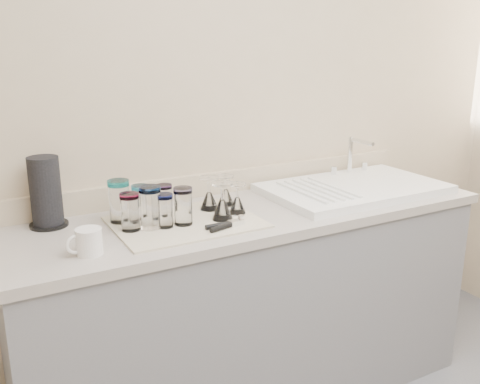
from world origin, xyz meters
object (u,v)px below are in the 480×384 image
tumbler_teal (119,201)px  goblet_back_right (226,195)px  tumbler_lavender (183,206)px  goblet_front_right (237,203)px  paper_towel_roll (46,193)px  can_opener (226,225)px  tumbler_cyan (141,202)px  sink_unit (353,188)px  goblet_back_left (209,198)px  goblet_front_left (222,207)px  white_mug (88,242)px  tumbler_blue (165,210)px  tumbler_extra (150,207)px  tumbler_purple (165,199)px  tumbler_magenta (130,212)px

tumbler_teal → goblet_back_right: tumbler_teal is taller
tumbler_teal → tumbler_lavender: 0.25m
goblet_front_right → paper_towel_roll: 0.74m
tumbler_teal → can_opener: bearing=-38.4°
tumbler_cyan → can_opener: 0.36m
sink_unit → goblet_back_left: size_ratio=5.92×
goblet_front_left → white_mug: (-0.54, -0.08, -0.01)m
goblet_back_left → goblet_front_right: bearing=-51.5°
goblet_back_right → tumbler_cyan: bearing=179.0°
tumbler_cyan → white_mug: size_ratio=1.06×
goblet_back_right → goblet_front_left: bearing=-121.4°
goblet_back_right → tumbler_teal: bearing=179.2°
goblet_front_left → tumbler_lavender: bearing=172.6°
sink_unit → white_mug: 1.28m
goblet_back_right → white_mug: 0.68m
tumbler_blue → goblet_back_left: 0.26m
tumbler_teal → goblet_front_right: bearing=-16.0°
tumbler_extra → goblet_back_left: 0.31m
sink_unit → tumbler_blue: (-0.95, -0.05, 0.05)m
tumbler_blue → goblet_front_right: 0.32m
sink_unit → tumbler_purple: sink_unit is taller
tumbler_purple → goblet_back_left: 0.19m
sink_unit → goblet_back_right: 0.63m
white_mug → paper_towel_roll: (-0.07, 0.35, 0.09)m
paper_towel_roll → tumbler_magenta: bearing=-40.6°
goblet_back_left → white_mug: (-0.55, -0.22, -0.01)m
sink_unit → tumbler_lavender: size_ratio=5.70×
tumbler_cyan → goblet_back_left: bearing=-5.9°
tumbler_extra → can_opener: size_ratio=1.01×
tumbler_lavender → goblet_back_right: (0.25, 0.14, -0.03)m
goblet_front_left → sink_unit: bearing=6.1°
paper_towel_roll → can_opener: bearing=-32.2°
tumbler_purple → can_opener: (0.14, -0.26, -0.05)m
tumbler_magenta → white_mug: size_ratio=1.12×
tumbler_lavender → paper_towel_roll: (-0.45, 0.25, 0.05)m
sink_unit → tumbler_teal: 1.09m
tumbler_blue → white_mug: tumbler_blue is taller
tumbler_cyan → white_mug: (-0.27, -0.25, -0.03)m
tumbler_teal → tumbler_magenta: 0.12m
goblet_back_left → goblet_front_right: goblet_back_left is taller
sink_unit → goblet_back_right: (-0.63, 0.08, 0.03)m
tumbler_magenta → goblet_front_left: (0.35, -0.05, -0.02)m
tumbler_purple → tumbler_magenta: bearing=-147.0°
tumbler_magenta → goblet_front_right: bearing=-1.7°
can_opener → tumbler_purple: bearing=118.3°
can_opener → goblet_back_right: bearing=62.7°
tumbler_magenta → goblet_back_left: bearing=13.3°
sink_unit → tumbler_teal: sink_unit is taller
goblet_back_left → sink_unit: bearing=-4.9°
goblet_back_left → goblet_front_right: (0.08, -0.10, -0.01)m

